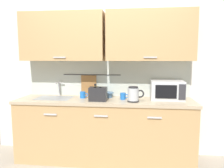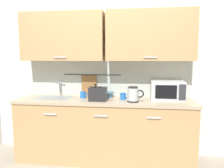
{
  "view_description": "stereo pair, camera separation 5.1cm",
  "coord_description": "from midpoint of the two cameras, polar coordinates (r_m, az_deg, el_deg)",
  "views": [
    {
      "loc": [
        0.45,
        -2.7,
        1.49
      ],
      "look_at": [
        0.11,
        0.33,
        1.12
      ],
      "focal_mm": 34.42,
      "sensor_mm": 36.0,
      "label": 1
    },
    {
      "loc": [
        0.5,
        -2.69,
        1.49
      ],
      "look_at": [
        0.11,
        0.33,
        1.12
      ],
      "focal_mm": 34.42,
      "sensor_mm": 36.0,
      "label": 2
    }
  ],
  "objects": [
    {
      "name": "counter_unit",
      "position": [
        3.21,
        -2.64,
        -11.89
      ],
      "size": [
        2.53,
        0.64,
        0.9
      ],
      "color": "tan",
      "rests_on": "ground"
    },
    {
      "name": "toaster",
      "position": [
        2.98,
        -4.21,
        -2.65
      ],
      "size": [
        0.26,
        0.17,
        0.19
      ],
      "color": "#232326",
      "rests_on": "counter_unit"
    },
    {
      "name": "dish_soap_bottle",
      "position": [
        3.33,
        -4.91,
        -1.82
      ],
      "size": [
        0.06,
        0.06,
        0.2
      ],
      "color": "yellow",
      "rests_on": "counter_unit"
    },
    {
      "name": "mug_by_kettle",
      "position": [
        3.08,
        2.5,
        -3.24
      ],
      "size": [
        0.12,
        0.08,
        0.09
      ],
      "color": "blue",
      "rests_on": "counter_unit"
    },
    {
      "name": "mixing_bowl",
      "position": [
        3.24,
        -1.88,
        -2.77
      ],
      "size": [
        0.21,
        0.21,
        0.08
      ],
      "color": "#4C7093",
      "rests_on": "counter_unit"
    },
    {
      "name": "microwave",
      "position": [
        3.16,
        13.93,
        -1.55
      ],
      "size": [
        0.46,
        0.35,
        0.27
      ],
      "color": "silver",
      "rests_on": "counter_unit"
    },
    {
      "name": "sink_faucet",
      "position": [
        3.48,
        -14.36,
        -0.66
      ],
      "size": [
        0.09,
        0.17,
        0.22
      ],
      "color": "#B2B5BA",
      "rests_on": "counter_unit"
    },
    {
      "name": "back_wall_assembly",
      "position": [
        3.26,
        -1.92,
        7.48
      ],
      "size": [
        3.7,
        0.41,
        2.5
      ],
      "color": "silver",
      "rests_on": "ground"
    },
    {
      "name": "mug_near_sink",
      "position": [
        3.21,
        -8.2,
        -2.88
      ],
      "size": [
        0.12,
        0.08,
        0.09
      ],
      "color": "blue",
      "rests_on": "counter_unit"
    },
    {
      "name": "electric_kettle",
      "position": [
        2.91,
        5.24,
        -2.76
      ],
      "size": [
        0.23,
        0.16,
        0.21
      ],
      "color": "black",
      "rests_on": "counter_unit"
    }
  ]
}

